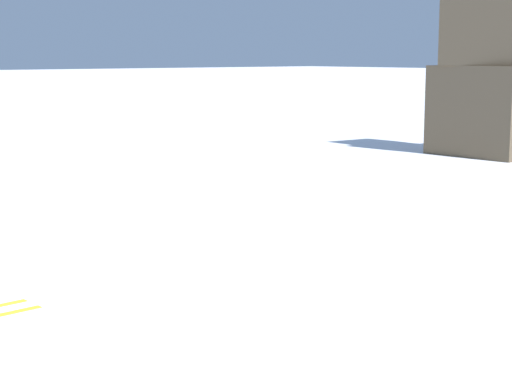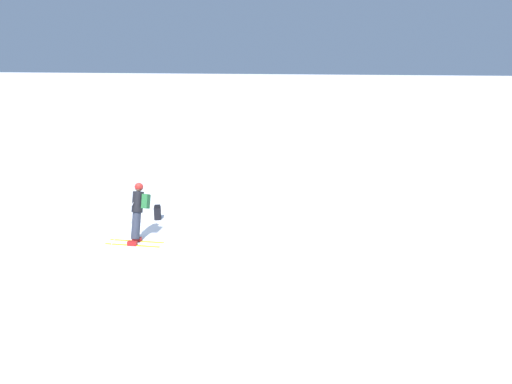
{
  "view_description": "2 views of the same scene",
  "coord_description": "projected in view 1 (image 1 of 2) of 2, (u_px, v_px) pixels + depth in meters",
  "views": [
    {
      "loc": [
        10.62,
        -3.52,
        2.99
      ],
      "look_at": [
        0.74,
        4.82,
        0.91
      ],
      "focal_mm": 60.0,
      "sensor_mm": 36.0,
      "label": 1
    },
    {
      "loc": [
        14.55,
        6.59,
        5.55
      ],
      "look_at": [
        0.27,
        3.61,
        1.58
      ],
      "focal_mm": 35.0,
      "sensor_mm": 36.0,
      "label": 2
    }
  ],
  "objects": [
    {
      "name": "rock_pillar",
      "position": [
        495.0,
        48.0,
        25.3
      ],
      "size": [
        3.03,
        2.66,
        7.63
      ],
      "color": "brown",
      "rests_on": "ground"
    }
  ]
}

